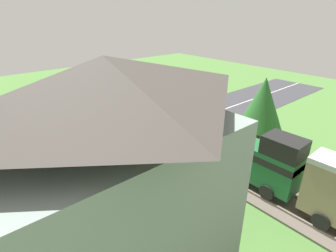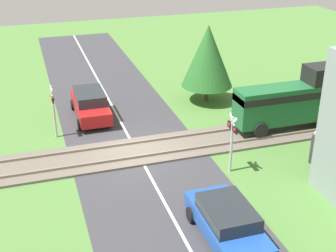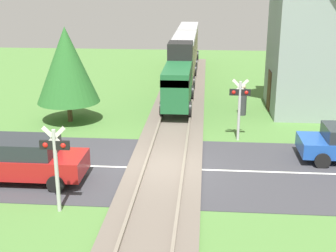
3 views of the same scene
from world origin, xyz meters
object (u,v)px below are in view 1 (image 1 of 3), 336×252
(crossing_signal_east_approach, at_px, (152,140))
(station_building, at_px, (116,192))
(car_near_crossing, at_px, (187,106))
(pedestrian_by_station, at_px, (194,190))
(car_far_side, at_px, (69,166))
(crossing_signal_west_approach, at_px, (156,95))

(crossing_signal_east_approach, height_order, station_building, station_building)
(car_near_crossing, relative_size, pedestrian_by_station, 2.71)
(car_near_crossing, relative_size, car_far_side, 1.08)
(station_building, bearing_deg, car_far_side, -97.24)
(crossing_signal_west_approach, distance_m, station_building, 16.70)
(car_far_side, bearing_deg, crossing_signal_east_approach, 154.00)
(crossing_signal_west_approach, bearing_deg, crossing_signal_east_approach, 50.35)
(car_far_side, xyz_separation_m, crossing_signal_west_approach, (-10.19, -4.98, 1.04))
(crossing_signal_east_approach, distance_m, station_building, 7.66)
(car_near_crossing, distance_m, car_far_side, 12.47)
(crossing_signal_west_approach, bearing_deg, pedestrian_by_station, 60.26)
(pedestrian_by_station, bearing_deg, car_near_crossing, -132.69)
(station_building, distance_m, pedestrian_by_station, 5.81)
(station_building, bearing_deg, car_near_crossing, -142.03)
(car_near_crossing, bearing_deg, pedestrian_by_station, 47.31)
(car_near_crossing, distance_m, pedestrian_by_station, 12.21)
(car_far_side, bearing_deg, station_building, 82.76)
(crossing_signal_west_approach, relative_size, crossing_signal_east_approach, 1.00)
(station_building, xyz_separation_m, pedestrian_by_station, (-4.79, -1.22, -3.05))
(crossing_signal_west_approach, relative_size, station_building, 0.35)
(crossing_signal_east_approach, bearing_deg, crossing_signal_west_approach, -129.65)
(car_near_crossing, height_order, crossing_signal_east_approach, crossing_signal_east_approach)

